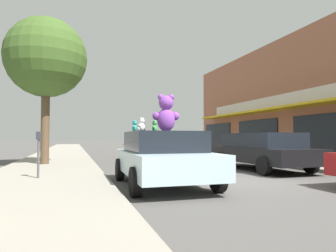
{
  "coord_description": "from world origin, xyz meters",
  "views": [
    {
      "loc": [
        -4.58,
        -7.48,
        1.23
      ],
      "look_at": [
        -1.45,
        2.42,
        1.63
      ],
      "focal_mm": 32.0,
      "sensor_mm": 36.0,
      "label": 1
    }
  ],
  "objects_px": {
    "plush_art_car": "(163,157)",
    "teddy_bear_white": "(142,125)",
    "parked_car_far_center": "(261,150)",
    "street_tree": "(46,58)",
    "teddy_bear_teal": "(135,126)",
    "teddy_bear_black": "(143,128)",
    "teddy_bear_giant": "(166,114)",
    "teddy_bear_pink": "(168,128)",
    "teddy_bear_cream": "(139,128)",
    "parking_meter": "(39,148)",
    "teddy_bear_green": "(155,126)"
  },
  "relations": [
    {
      "from": "teddy_bear_giant",
      "to": "teddy_bear_teal",
      "type": "relative_size",
      "value": 3.01
    },
    {
      "from": "parking_meter",
      "to": "street_tree",
      "type": "bearing_deg",
      "value": 92.86
    },
    {
      "from": "teddy_bear_giant",
      "to": "teddy_bear_teal",
      "type": "height_order",
      "value": "teddy_bear_giant"
    },
    {
      "from": "teddy_bear_teal",
      "to": "teddy_bear_black",
      "type": "relative_size",
      "value": 1.38
    },
    {
      "from": "plush_art_car",
      "to": "teddy_bear_white",
      "type": "distance_m",
      "value": 1.16
    },
    {
      "from": "teddy_bear_green",
      "to": "teddy_bear_pink",
      "type": "distance_m",
      "value": 0.41
    },
    {
      "from": "teddy_bear_teal",
      "to": "parking_meter",
      "type": "relative_size",
      "value": 0.26
    },
    {
      "from": "street_tree",
      "to": "teddy_bear_black",
      "type": "bearing_deg",
      "value": -61.66
    },
    {
      "from": "teddy_bear_cream",
      "to": "teddy_bear_giant",
      "type": "bearing_deg",
      "value": 69.3
    },
    {
      "from": "teddy_bear_pink",
      "to": "street_tree",
      "type": "height_order",
      "value": "street_tree"
    },
    {
      "from": "plush_art_car",
      "to": "street_tree",
      "type": "bearing_deg",
      "value": 119.61
    },
    {
      "from": "plush_art_car",
      "to": "parked_car_far_center",
      "type": "relative_size",
      "value": 0.86
    },
    {
      "from": "teddy_bear_green",
      "to": "teddy_bear_teal",
      "type": "distance_m",
      "value": 0.63
    },
    {
      "from": "teddy_bear_cream",
      "to": "teddy_bear_pink",
      "type": "bearing_deg",
      "value": 129.12
    },
    {
      "from": "teddy_bear_green",
      "to": "teddy_bear_white",
      "type": "xyz_separation_m",
      "value": [
        -0.69,
        -1.44,
        -0.01
      ]
    },
    {
      "from": "plush_art_car",
      "to": "parking_meter",
      "type": "height_order",
      "value": "parking_meter"
    },
    {
      "from": "parking_meter",
      "to": "teddy_bear_white",
      "type": "bearing_deg",
      "value": -39.68
    },
    {
      "from": "teddy_bear_cream",
      "to": "teddy_bear_black",
      "type": "xyz_separation_m",
      "value": [
        0.04,
        -0.29,
        0.0
      ]
    },
    {
      "from": "teddy_bear_giant",
      "to": "teddy_bear_white",
      "type": "distance_m",
      "value": 1.03
    },
    {
      "from": "teddy_bear_teal",
      "to": "teddy_bear_pink",
      "type": "relative_size",
      "value": 1.21
    },
    {
      "from": "teddy_bear_white",
      "to": "teddy_bear_teal",
      "type": "bearing_deg",
      "value": -138.85
    },
    {
      "from": "parked_car_far_center",
      "to": "street_tree",
      "type": "xyz_separation_m",
      "value": [
        -7.97,
        3.74,
        3.83
      ]
    },
    {
      "from": "plush_art_car",
      "to": "teddy_bear_pink",
      "type": "bearing_deg",
      "value": 66.8
    },
    {
      "from": "teddy_bear_teal",
      "to": "teddy_bear_black",
      "type": "height_order",
      "value": "teddy_bear_teal"
    },
    {
      "from": "parked_car_far_center",
      "to": "plush_art_car",
      "type": "bearing_deg",
      "value": -152.48
    },
    {
      "from": "teddy_bear_cream",
      "to": "street_tree",
      "type": "xyz_separation_m",
      "value": [
        -2.92,
        5.21,
        3.1
      ]
    },
    {
      "from": "teddy_bear_white",
      "to": "parking_meter",
      "type": "xyz_separation_m",
      "value": [
        -2.44,
        2.02,
        -0.6
      ]
    },
    {
      "from": "teddy_bear_white",
      "to": "parked_car_far_center",
      "type": "height_order",
      "value": "teddy_bear_white"
    },
    {
      "from": "teddy_bear_teal",
      "to": "teddy_bear_cream",
      "type": "distance_m",
      "value": 0.23
    },
    {
      "from": "parking_meter",
      "to": "teddy_bear_black",
      "type": "bearing_deg",
      "value": -17.47
    },
    {
      "from": "teddy_bear_giant",
      "to": "teddy_bear_cream",
      "type": "xyz_separation_m",
      "value": [
        -0.53,
        0.86,
        -0.36
      ]
    },
    {
      "from": "teddy_bear_giant",
      "to": "teddy_bear_white",
      "type": "height_order",
      "value": "teddy_bear_giant"
    },
    {
      "from": "teddy_bear_green",
      "to": "street_tree",
      "type": "bearing_deg",
      "value": -117.95
    },
    {
      "from": "teddy_bear_green",
      "to": "teddy_bear_pink",
      "type": "relative_size",
      "value": 1.27
    },
    {
      "from": "teddy_bear_white",
      "to": "teddy_bear_green",
      "type": "bearing_deg",
      "value": -160.82
    },
    {
      "from": "teddy_bear_pink",
      "to": "parked_car_far_center",
      "type": "xyz_separation_m",
      "value": [
        4.2,
        1.45,
        -0.75
      ]
    },
    {
      "from": "teddy_bear_cream",
      "to": "parking_meter",
      "type": "height_order",
      "value": "teddy_bear_cream"
    },
    {
      "from": "plush_art_car",
      "to": "teddy_bear_black",
      "type": "height_order",
      "value": "teddy_bear_black"
    },
    {
      "from": "teddy_bear_giant",
      "to": "teddy_bear_cream",
      "type": "relative_size",
      "value": 4.22
    },
    {
      "from": "plush_art_car",
      "to": "street_tree",
      "type": "height_order",
      "value": "street_tree"
    },
    {
      "from": "teddy_bear_green",
      "to": "parked_car_far_center",
      "type": "xyz_separation_m",
      "value": [
        4.61,
        1.48,
        -0.79
      ]
    },
    {
      "from": "teddy_bear_black",
      "to": "parked_car_far_center",
      "type": "xyz_separation_m",
      "value": [
        5.01,
        1.76,
        -0.73
      ]
    },
    {
      "from": "plush_art_car",
      "to": "teddy_bear_teal",
      "type": "distance_m",
      "value": 1.27
    },
    {
      "from": "plush_art_car",
      "to": "teddy_bear_giant",
      "type": "bearing_deg",
      "value": 38.74
    },
    {
      "from": "teddy_bear_giant",
      "to": "teddy_bear_black",
      "type": "distance_m",
      "value": 0.83
    },
    {
      "from": "plush_art_car",
      "to": "teddy_bear_cream",
      "type": "bearing_deg",
      "value": 115.03
    },
    {
      "from": "plush_art_car",
      "to": "teddy_bear_teal",
      "type": "relative_size",
      "value": 12.47
    },
    {
      "from": "teddy_bear_teal",
      "to": "teddy_bear_black",
      "type": "distance_m",
      "value": 0.25
    },
    {
      "from": "teddy_bear_giant",
      "to": "plush_art_car",
      "type": "bearing_deg",
      "value": 47.94
    },
    {
      "from": "plush_art_car",
      "to": "teddy_bear_cream",
      "type": "relative_size",
      "value": 17.48
    }
  ]
}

